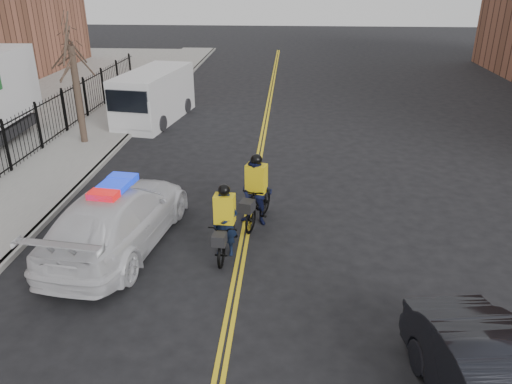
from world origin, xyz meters
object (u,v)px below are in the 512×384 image
object	(u,v)px
police_cruiser	(118,218)
cargo_van	(153,97)
cyclist_far	(256,197)
cyclist_near	(225,231)

from	to	relation	value
police_cruiser	cargo_van	bearing A→B (deg)	-72.59
cargo_van	police_cruiser	bearing A→B (deg)	-71.15
cyclist_far	police_cruiser	bearing A→B (deg)	-140.72
police_cruiser	cyclist_near	distance (m)	2.93
cargo_van	cyclist_near	distance (m)	13.41
police_cruiser	cyclist_far	xyz separation A→B (m)	(3.61, 1.58, 0.01)
cargo_van	cyclist_far	size ratio (longest dim) A/B	2.71
police_cruiser	cyclist_far	world-z (taller)	cyclist_far
cyclist_near	cyclist_far	distance (m)	1.94
cargo_van	cyclist_near	xyz separation A→B (m)	(5.11, -12.39, -0.50)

